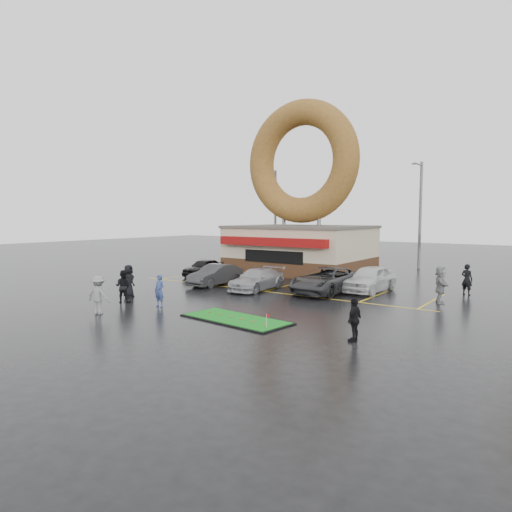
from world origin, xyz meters
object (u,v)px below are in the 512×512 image
Objects in this scene: car_grey at (326,280)px; car_white at (370,279)px; dumpster at (242,262)px; person_blue at (159,291)px; putting_green at (236,319)px; streetlight_mid at (420,212)px; car_dgrey at (215,275)px; car_silver at (257,279)px; donut_shop at (301,216)px; person_cameraman at (354,320)px; car_black at (204,268)px; streetlight_left at (275,213)px.

car_white is (1.92, 1.83, 0.03)m from car_grey.
car_white reaches higher than dumpster.
person_blue reaches higher than putting_green.
streetlight_mid reaches higher than dumpster.
car_silver is (3.20, 0.09, -0.03)m from car_dgrey.
streetlight_mid is at bearing 88.40° from putting_green.
car_white is at bearing 53.01° from person_blue.
putting_green is at bearing -63.60° from car_silver.
putting_green is at bearing -97.87° from car_white.
streetlight_mid is 24.86m from putting_green.
car_grey is (7.13, 1.53, 0.07)m from car_dgrey.
streetlight_mid is 1.76× the size of putting_green.
donut_shop is 2.96× the size of car_white.
car_dgrey is 14.50m from person_cameraman.
car_black is 2.40× the size of person_blue.
streetlight_left is at bearing -139.77° from person_cameraman.
streetlight_mid is 5.00× the size of dumpster.
streetlight_mid reaches higher than car_grey.
car_dgrey is 3.21m from car_silver.
dumpster is (-12.73, 4.24, -0.13)m from car_white.
car_dgrey is at bearing -165.03° from car_grey.
car_black is at bearing -175.35° from car_white.
dumpster is at bearing -74.17° from streetlight_left.
car_black is at bearing 175.56° from car_grey.
car_dgrey is (3.62, -2.90, 0.03)m from car_black.
streetlight_mid is 15.68m from dumpster.
dumpster is (-3.68, 7.60, -0.02)m from car_dgrey.
car_white is (1.23, -14.06, -4.00)m from streetlight_mid.
donut_shop is 8.55× the size of person_blue.
car_grey reaches higher than putting_green.
car_white is at bearing -159.55° from person_cameraman.
car_silver is 0.87× the size of putting_green.
car_grey is (10.74, -1.37, 0.10)m from car_black.
person_cameraman is at bearing -40.25° from car_silver.
car_white is at bearing -14.40° from dumpster.
donut_shop is 20.71m from person_cameraman.
car_white is (12.66, 0.46, 0.13)m from car_black.
car_black is (-11.43, -14.51, -4.14)m from streetlight_mid.
person_cameraman is at bearing -68.60° from car_white.
streetlight_left is 2.03× the size of car_silver.
streetlight_left is 14.36m from car_black.
donut_shop reaches higher than streetlight_mid.
car_dgrey reaches higher than dumpster.
car_grey is (3.92, 1.44, 0.10)m from car_silver.
putting_green is (10.82, -14.57, -0.61)m from dumpster.
car_grey is at bearing -25.29° from dumpster.
donut_shop is at bearing 111.02° from putting_green.
car_dgrey is at bearing 135.67° from putting_green.
car_black is at bearing -120.11° from person_cameraman.
streetlight_mid is 18.40m from car_silver.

